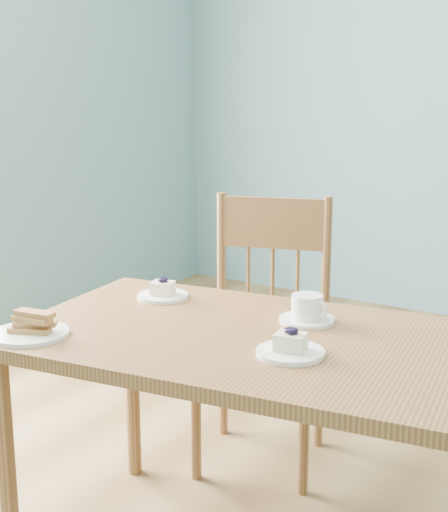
% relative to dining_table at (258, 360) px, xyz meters
% --- Properties ---
extents(room, '(5.01, 5.01, 2.71)m').
position_rel_dining_table_xyz_m(room, '(0.40, 0.14, 0.74)').
color(room, olive).
rests_on(room, ground).
extents(dining_table, '(1.37, 0.91, 0.68)m').
position_rel_dining_table_xyz_m(dining_table, '(0.00, 0.00, 0.00)').
color(dining_table, '#966138').
rests_on(dining_table, ground).
extents(dining_chair, '(0.53, 0.52, 0.94)m').
position_rel_dining_table_xyz_m(dining_chair, '(-0.31, 0.57, -0.13)').
color(dining_chair, '#966138').
rests_on(dining_chair, ground).
extents(cheesecake_plate_near, '(0.16, 0.16, 0.07)m').
position_rel_dining_table_xyz_m(cheesecake_plate_near, '(0.14, -0.08, 0.09)').
color(cheesecake_plate_near, white).
rests_on(cheesecake_plate_near, dining_table).
extents(cheesecake_plate_far, '(0.15, 0.15, 0.06)m').
position_rel_dining_table_xyz_m(cheesecake_plate_far, '(-0.42, 0.13, 0.08)').
color(cheesecake_plate_far, white).
rests_on(cheesecake_plate_far, dining_table).
extents(coffee_cup, '(0.15, 0.15, 0.08)m').
position_rel_dining_table_xyz_m(coffee_cup, '(0.05, 0.17, 0.10)').
color(coffee_cup, white).
rests_on(coffee_cup, dining_table).
extents(biscotti_plate, '(0.20, 0.20, 0.06)m').
position_rel_dining_table_xyz_m(biscotti_plate, '(-0.48, -0.33, 0.09)').
color(biscotti_plate, white).
rests_on(biscotti_plate, dining_table).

